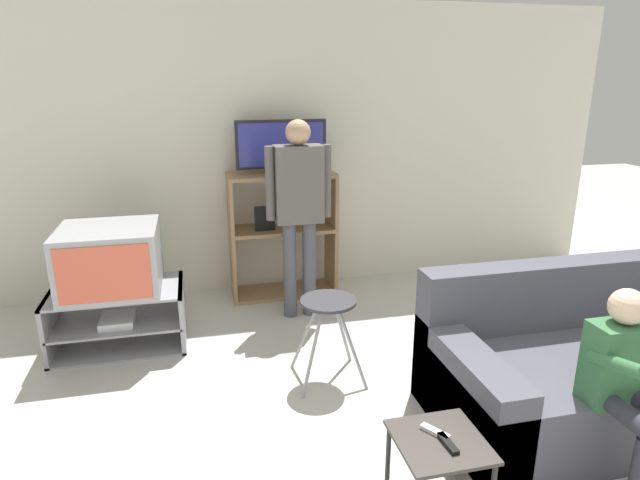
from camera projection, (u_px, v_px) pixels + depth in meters
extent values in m
cube|color=silver|center=(283.00, 150.00, 4.90)|extent=(6.40, 0.06, 2.60)
cube|color=#939399|center=(122.00, 343.00, 4.06)|extent=(0.95, 0.59, 0.02)
cube|color=#939399|center=(119.00, 320.00, 4.00)|extent=(0.92, 0.59, 0.02)
cube|color=#939399|center=(116.00, 290.00, 3.93)|extent=(0.95, 0.59, 0.02)
cube|color=#939399|center=(52.00, 323.00, 3.89)|extent=(0.03, 0.59, 0.45)
cube|color=#939399|center=(183.00, 311.00, 4.10)|extent=(0.03, 0.59, 0.45)
cube|color=silver|center=(118.00, 320.00, 3.92)|extent=(0.24, 0.28, 0.05)
cube|color=#9E9EA3|center=(111.00, 258.00, 3.87)|extent=(0.68, 0.67, 0.47)
cube|color=#D8593F|center=(104.00, 274.00, 3.56)|extent=(0.60, 0.01, 0.39)
cube|color=#9E7A51|center=(232.00, 238.00, 4.75)|extent=(0.03, 0.40, 1.13)
cube|color=#9E7A51|center=(331.00, 232.00, 4.95)|extent=(0.03, 0.40, 1.13)
cube|color=#9E7A51|center=(284.00, 291.00, 5.01)|extent=(0.88, 0.40, 0.03)
cube|color=#9E7A51|center=(282.00, 229.00, 4.84)|extent=(0.88, 0.40, 0.03)
cube|color=#9E7A51|center=(281.00, 175.00, 4.69)|extent=(0.88, 0.40, 0.03)
cube|color=black|center=(265.00, 218.00, 4.71)|extent=(0.18, 0.04, 0.22)
cube|color=black|center=(282.00, 171.00, 4.70)|extent=(0.28, 0.20, 0.04)
cube|color=black|center=(281.00, 144.00, 4.64)|extent=(0.79, 0.04, 0.42)
cube|color=#333899|center=(282.00, 144.00, 4.62)|extent=(0.74, 0.01, 0.37)
cylinder|color=#99999E|center=(313.00, 352.00, 3.38)|extent=(0.19, 0.17, 0.56)
cylinder|color=#99999E|center=(352.00, 347.00, 3.44)|extent=(0.19, 0.17, 0.56)
cylinder|color=#99999E|center=(305.00, 335.00, 3.60)|extent=(0.19, 0.17, 0.56)
cylinder|color=#99999E|center=(342.00, 331.00, 3.66)|extent=(0.19, 0.17, 0.56)
cylinder|color=#333338|center=(328.00, 301.00, 3.44)|extent=(0.37, 0.37, 0.02)
cube|color=#38332D|center=(440.00, 441.00, 2.43)|extent=(0.40, 0.40, 0.02)
cylinder|color=black|center=(388.00, 455.00, 2.61)|extent=(0.02, 0.02, 0.35)
cylinder|color=black|center=(455.00, 444.00, 2.69)|extent=(0.02, 0.02, 0.35)
cube|color=black|center=(448.00, 443.00, 2.39)|extent=(0.05, 0.15, 0.02)
cube|color=silver|center=(435.00, 432.00, 2.47)|extent=(0.11, 0.14, 0.02)
cube|color=#4C4C56|center=(590.00, 385.00, 3.13)|extent=(1.82, 0.97, 0.44)
cube|color=#4C4C56|center=(557.00, 293.00, 3.36)|extent=(1.82, 0.20, 0.42)
cube|color=#4C4C56|center=(466.00, 394.00, 2.93)|extent=(0.22, 0.97, 0.56)
cylinder|color=#4C4C56|center=(290.00, 270.00, 4.43)|extent=(0.11, 0.11, 0.82)
cylinder|color=#4C4C56|center=(309.00, 268.00, 4.47)|extent=(0.11, 0.11, 0.82)
cube|color=#5B5651|center=(299.00, 184.00, 4.24)|extent=(0.38, 0.20, 0.62)
cylinder|color=#5B5651|center=(270.00, 184.00, 4.18)|extent=(0.08, 0.08, 0.58)
cylinder|color=#5B5651|center=(326.00, 181.00, 4.28)|extent=(0.08, 0.08, 0.58)
sphere|color=tan|center=(298.00, 132.00, 4.12)|extent=(0.20, 0.20, 0.20)
cylinder|color=#2D2D38|center=(622.00, 412.00, 2.44)|extent=(0.09, 0.30, 0.09)
cube|color=#33663D|center=(617.00, 362.00, 2.55)|extent=(0.30, 0.17, 0.41)
cylinder|color=#33663D|center=(616.00, 364.00, 2.38)|extent=(0.06, 0.31, 0.14)
sphere|color=beige|center=(628.00, 307.00, 2.46)|extent=(0.17, 0.17, 0.17)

